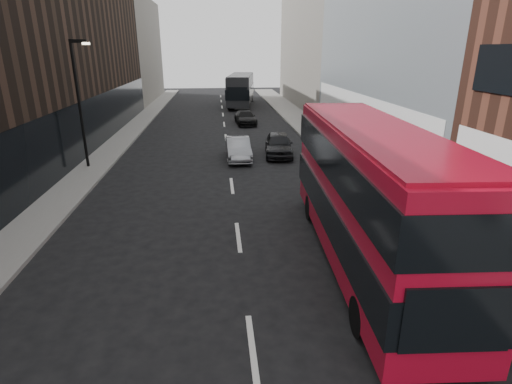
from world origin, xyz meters
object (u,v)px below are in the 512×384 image
object	(u,v)px
red_bus	(368,190)
car_c	(245,118)
grey_bus	(241,89)
car_b	(238,149)
car_a	(279,144)
street_lamp	(80,96)

from	to	relation	value
red_bus	car_c	size ratio (longest dim) A/B	2.63
grey_bus	car_b	world-z (taller)	grey_bus
red_bus	car_a	size ratio (longest dim) A/B	2.58
red_bus	car_a	xyz separation A→B (m)	(-0.63, 14.22, -1.76)
street_lamp	car_c	bearing A→B (deg)	53.65
car_a	car_b	xyz separation A→B (m)	(-2.71, -0.72, -0.06)
street_lamp	car_a	size ratio (longest dim) A/B	1.60
grey_bus	street_lamp	bearing A→B (deg)	-103.62
red_bus	grey_bus	world-z (taller)	red_bus
car_b	grey_bus	bearing A→B (deg)	84.85
street_lamp	car_b	world-z (taller)	street_lamp
car_a	car_c	bearing A→B (deg)	102.63
street_lamp	red_bus	size ratio (longest dim) A/B	0.62
red_bus	car_b	xyz separation A→B (m)	(-3.34, 13.50, -1.82)
street_lamp	red_bus	distance (m)	17.34
red_bus	car_a	bearing A→B (deg)	95.71
car_a	red_bus	bearing A→B (deg)	-81.26
red_bus	car_c	xyz separation A→B (m)	(-1.97, 26.10, -1.88)
car_a	car_b	distance (m)	2.80
grey_bus	red_bus	bearing A→B (deg)	-80.20
car_c	street_lamp	bearing A→B (deg)	-130.33
red_bus	car_c	bearing A→B (deg)	97.48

